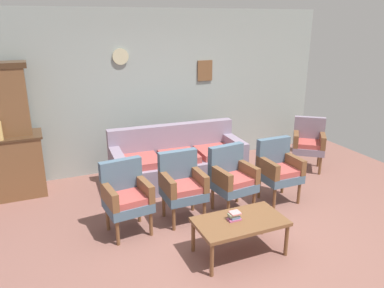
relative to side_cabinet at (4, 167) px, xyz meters
name	(u,v)px	position (x,y,z in m)	size (l,w,h in m)	color
ground_plane	(226,236)	(2.49, -2.25, -0.47)	(7.68, 7.68, 0.00)	#84564C
wall_back_with_decor	(156,90)	(2.49, 0.38, 0.89)	(6.40, 0.09, 2.70)	#939E99
side_cabinet	(4,167)	(0.00, 0.00, 0.00)	(1.16, 0.55, 0.93)	brown
floral_couch	(178,163)	(2.52, -0.52, -0.14)	(2.13, 0.89, 0.90)	gray
armchair_near_cabinet	(126,194)	(1.42, -1.67, 0.03)	(0.57, 0.54, 0.90)	slate
armchair_near_couch_end	(182,184)	(2.16, -1.64, 0.03)	(0.52, 0.49, 0.90)	slate
armchair_row_middle	(232,176)	(2.87, -1.68, 0.03)	(0.57, 0.55, 0.90)	slate
armchair_by_doorway	(278,168)	(3.63, -1.67, 0.03)	(0.52, 0.49, 0.90)	slate
wingback_chair_by_fireplace	(309,141)	(4.84, -0.86, 0.03)	(0.71, 0.71, 0.90)	gray
coffee_table	(240,224)	(2.46, -2.62, -0.09)	(1.00, 0.56, 0.42)	brown
book_stack_on_table	(234,216)	(2.40, -2.59, 0.00)	(0.14, 0.11, 0.09)	#C65D8D
floor_vase_by_wall	(302,137)	(5.34, -0.10, -0.16)	(0.25, 0.25, 0.62)	#646956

